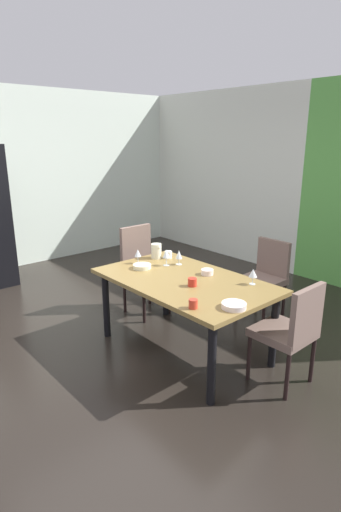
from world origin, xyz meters
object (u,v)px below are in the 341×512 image
Objects in this scene: wine_glass_center at (179,255)px; serving_bowl_rear at (142,266)px; dining_table at (184,287)px; pitcher_near_window at (156,251)px; wine_glass_near_shelf at (253,273)px; wine_glass_north at (166,254)px; chair_head_far at (266,274)px; chair_left_far at (142,266)px; chair_right_far at (291,329)px; wine_glass_east at (138,253)px; cup_front at (193,304)px; serving_bowl_west at (207,272)px; cup_right at (192,282)px; cup_south at (168,255)px; serving_bowl_left at (234,306)px.

serving_bowl_rear is (-0.15, -0.37, -0.08)m from wine_glass_center.
pitcher_near_window is (-0.69, 0.23, 0.17)m from dining_table.
wine_glass_north is (-0.94, -0.23, 0.02)m from wine_glass_near_shelf.
dining_table is 1.87× the size of chair_head_far.
dining_table is 0.66m from wine_glass_near_shelf.
chair_left_far is (-1.02, 0.27, -0.10)m from dining_table.
chair_right_far is 1.74m from wine_glass_east.
cup_front is (0.02, -0.78, -0.07)m from wine_glass_near_shelf.
wine_glass_near_shelf is at bearing 6.66° from pitcher_near_window.
serving_bowl_west is 0.35m from cup_right.
chair_right_far reaches higher than pitcher_near_window.
wine_glass_near_shelf is at bearing 91.60° from cup_front.
wine_glass_east is at bearing -100.73° from cup_south.
wine_glass_near_shelf is 1.22m from pitcher_near_window.
wine_glass_near_shelf is at bearing 2.08° from cup_south.
chair_left_far is at bearing 172.76° from pitcher_near_window.
wine_glass_center is at bearing 67.51° from serving_bowl_rear.
wine_glass_east is at bearing -144.99° from wine_glass_north.
chair_left_far reaches higher than chair_head_far.
chair_left_far reaches higher than wine_glass_north.
cup_south is 1.02× the size of cup_right.
serving_bowl_west is 1.46× the size of cup_south.
chair_right_far is 0.87m from cup_front.
chair_right_far is 0.56m from serving_bowl_left.
chair_head_far is at bearing 60.59° from wine_glass_east.
pitcher_near_window is at bearing 160.99° from cup_right.
wine_glass_near_shelf reaches higher than cup_right.
dining_table is at bearing 75.22° from chair_left_far.
wine_glass_east reaches higher than serving_bowl_rear.
wine_glass_center reaches higher than wine_glass_near_shelf.
serving_bowl_west is at bearing 111.22° from cup_right.
wine_glass_near_shelf is 1.12m from cup_south.
pitcher_near_window is at bearing 54.00° from chair_head_far.
wine_glass_north is at bearing 77.71° from chair_left_far.
dining_table is at bearing 167.35° from serving_bowl_left.
wine_glass_north reaches higher than chair_right_far.
cup_front is at bearing -15.96° from serving_bowl_rear.
cup_right is at bearing 95.90° from chair_head_far.
serving_bowl_rear is (0.50, -0.38, 0.21)m from chair_left_far.
pitcher_near_window is at bearing 161.91° from wine_glass_north.
wine_glass_center is at bearing 178.88° from serving_bowl_west.
dining_table is 9.20× the size of serving_bowl_rear.
serving_bowl_rear is at bearing 177.34° from serving_bowl_left.
serving_bowl_left is (0.70, -1.41, 0.25)m from chair_head_far.
chair_left_far is 1.10m from serving_bowl_west.
dining_table is 0.49m from wine_glass_north.
chair_right_far reaches higher than dining_table.
wine_glass_east is 0.44m from wine_glass_center.
serving_bowl_left is (-0.26, -0.44, 0.25)m from chair_right_far.
serving_bowl_left is at bearing -2.66° from serving_bowl_rear.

